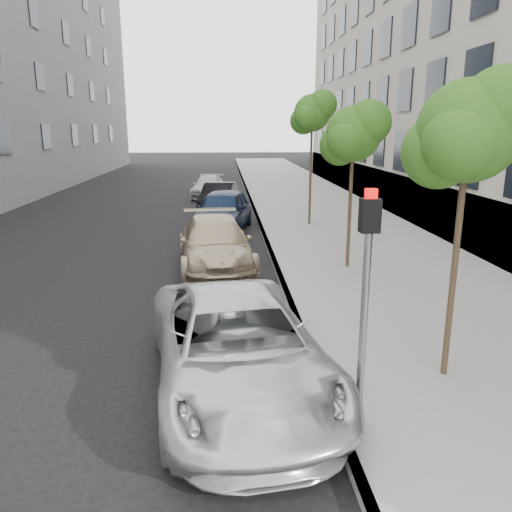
{
  "coord_description": "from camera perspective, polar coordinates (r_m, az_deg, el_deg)",
  "views": [
    {
      "loc": [
        -0.34,
        -5.67,
        4.02
      ],
      "look_at": [
        0.3,
        4.08,
        1.5
      ],
      "focal_mm": 35.0,
      "sensor_mm": 36.0,
      "label": 1
    }
  ],
  "objects": [
    {
      "name": "suv",
      "position": [
        14.56,
        -4.67,
        1.37
      ],
      "size": [
        2.49,
        5.22,
        1.47
      ],
      "primitive_type": "imported",
      "rotation": [
        0.0,
        0.0,
        0.09
      ],
      "color": "tan",
      "rests_on": "ground"
    },
    {
      "name": "sedan_blue",
      "position": [
        19.98,
        -3.79,
        5.22
      ],
      "size": [
        2.72,
        5.08,
        1.64
      ],
      "primitive_type": "imported",
      "rotation": [
        0.0,
        0.0,
        -0.17
      ],
      "color": "#101C37",
      "rests_on": "ground"
    },
    {
      "name": "tree_mid",
      "position": [
        14.13,
        11.17,
        13.54
      ],
      "size": [
        1.82,
        1.62,
        4.62
      ],
      "color": "#38281C",
      "rests_on": "sidewalk"
    },
    {
      "name": "sedan_black",
      "position": [
        25.03,
        -4.29,
        6.76
      ],
      "size": [
        2.06,
        4.31,
        1.36
      ],
      "primitive_type": "imported",
      "rotation": [
        0.0,
        0.0,
        -0.15
      ],
      "color": "black",
      "rests_on": "ground"
    },
    {
      "name": "minivan",
      "position": [
        7.83,
        -2.17,
        -10.28
      ],
      "size": [
        3.22,
        5.67,
        1.49
      ],
      "primitive_type": "imported",
      "rotation": [
        0.0,
        0.0,
        0.14
      ],
      "color": "silver",
      "rests_on": "ground"
    },
    {
      "name": "tree_near",
      "position": [
        8.01,
        23.29,
        12.99
      ],
      "size": [
        1.81,
        1.61,
        4.73
      ],
      "color": "#38281C",
      "rests_on": "sidewalk"
    },
    {
      "name": "tree_far",
      "position": [
        20.5,
        6.52,
        15.94
      ],
      "size": [
        1.77,
        1.57,
        5.32
      ],
      "color": "#38281C",
      "rests_on": "sidewalk"
    },
    {
      "name": "signal_pole",
      "position": [
        6.47,
        12.46,
        -2.98
      ],
      "size": [
        0.24,
        0.18,
        3.17
      ],
      "rotation": [
        0.0,
        0.0,
        0.02
      ],
      "color": "#939699",
      "rests_on": "sidewalk"
    },
    {
      "name": "ground",
      "position": [
        6.96,
        -0.32,
        -20.81
      ],
      "size": [
        160.0,
        160.0,
        0.0
      ],
      "primitive_type": "plane",
      "color": "black",
      "rests_on": "ground"
    },
    {
      "name": "sidewalk",
      "position": [
        30.29,
        5.13,
        6.91
      ],
      "size": [
        6.4,
        72.0,
        0.14
      ],
      "primitive_type": "cube",
      "color": "gray",
      "rests_on": "ground"
    },
    {
      "name": "curb",
      "position": [
        29.97,
        -0.83,
        6.89
      ],
      "size": [
        0.15,
        72.0,
        0.14
      ],
      "primitive_type": "cube",
      "color": "#9E9B93",
      "rests_on": "ground"
    },
    {
      "name": "sedan_rear",
      "position": [
        29.98,
        -5.46,
        7.89
      ],
      "size": [
        2.1,
        4.4,
        1.24
      ],
      "primitive_type": "imported",
      "rotation": [
        0.0,
        0.0,
        -0.09
      ],
      "color": "#9B9FA3",
      "rests_on": "ground"
    }
  ]
}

